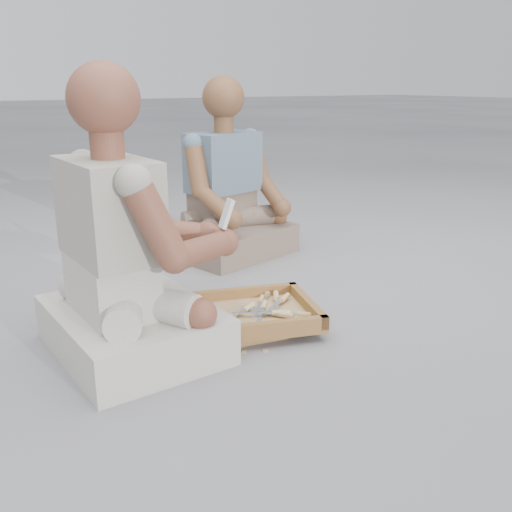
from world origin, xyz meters
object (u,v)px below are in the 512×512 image
craftsman (127,261)px  companion (228,197)px  tool_tray (250,314)px  carved_panel (204,327)px

craftsman → companion: bearing=131.3°
tool_tray → craftsman: bearing=172.9°
craftsman → companion: craftsman is taller
carved_panel → companion: (0.58, 0.86, 0.29)m
carved_panel → craftsman: craftsman is taller
carved_panel → companion: bearing=56.0°
carved_panel → tool_tray: tool_tray is taller
tool_tray → craftsman: craftsman is taller
craftsman → carved_panel: bearing=87.4°
tool_tray → craftsman: 0.53m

